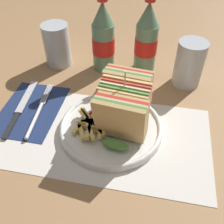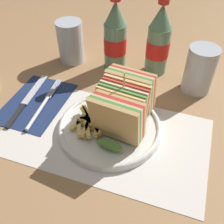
# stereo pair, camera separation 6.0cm
# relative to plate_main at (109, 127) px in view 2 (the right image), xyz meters

# --- Properties ---
(ground_plane) EXTENTS (4.00, 4.00, 0.00)m
(ground_plane) POSITION_rel_plate_main_xyz_m (0.00, -0.03, -0.01)
(ground_plane) COLOR #9E754C
(placemat) EXTENTS (0.47, 0.26, 0.00)m
(placemat) POSITION_rel_plate_main_xyz_m (-0.01, -0.02, -0.01)
(placemat) COLOR silver
(placemat) RESTS_ON ground_plane
(plate_main) EXTENTS (0.24, 0.24, 0.02)m
(plate_main) POSITION_rel_plate_main_xyz_m (0.00, 0.00, 0.00)
(plate_main) COLOR white
(plate_main) RESTS_ON ground_plane
(club_sandwich) EXTENTS (0.12, 0.19, 0.14)m
(club_sandwich) POSITION_rel_plate_main_xyz_m (0.03, 0.02, 0.06)
(club_sandwich) COLOR tan
(club_sandwich) RESTS_ON plate_main
(fries_pile) EXTENTS (0.10, 0.10, 0.02)m
(fries_pile) POSITION_rel_plate_main_xyz_m (-0.04, -0.02, 0.02)
(fries_pile) COLOR #E5C166
(fries_pile) RESTS_ON plate_main
(ketchup_blob) EXTENTS (0.04, 0.03, 0.01)m
(ketchup_blob) POSITION_rel_plate_main_xyz_m (-0.04, 0.02, 0.02)
(ketchup_blob) COLOR maroon
(ketchup_blob) RESTS_ON plate_main
(napkin) EXTENTS (0.14, 0.20, 0.00)m
(napkin) POSITION_rel_plate_main_xyz_m (-0.21, 0.03, -0.01)
(napkin) COLOR navy
(napkin) RESTS_ON ground_plane
(fork) EXTENTS (0.03, 0.20, 0.01)m
(fork) POSITION_rel_plate_main_xyz_m (-0.19, 0.01, -0.00)
(fork) COLOR silver
(fork) RESTS_ON napkin
(knife) EXTENTS (0.03, 0.21, 0.00)m
(knife) POSITION_rel_plate_main_xyz_m (-0.24, 0.03, -0.00)
(knife) COLOR black
(knife) RESTS_ON napkin
(coke_bottle_near) EXTENTS (0.07, 0.07, 0.22)m
(coke_bottle_near) POSITION_rel_plate_main_xyz_m (-0.07, 0.25, 0.09)
(coke_bottle_near) COLOR slate
(coke_bottle_near) RESTS_ON ground_plane
(coke_bottle_far) EXTENTS (0.07, 0.07, 0.22)m
(coke_bottle_far) POSITION_rel_plate_main_xyz_m (0.05, 0.28, 0.09)
(coke_bottle_far) COLOR slate
(coke_bottle_far) RESTS_ON ground_plane
(glass_near) EXTENTS (0.08, 0.08, 0.13)m
(glass_near) POSITION_rel_plate_main_xyz_m (0.17, 0.22, 0.05)
(glass_near) COLOR silver
(glass_near) RESTS_ON ground_plane
(glass_far) EXTENTS (0.08, 0.08, 0.13)m
(glass_far) POSITION_rel_plate_main_xyz_m (-0.21, 0.25, 0.05)
(glass_far) COLOR silver
(glass_far) RESTS_ON ground_plane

